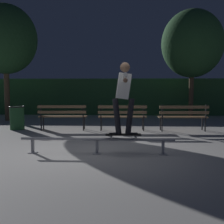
{
  "coord_description": "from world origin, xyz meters",
  "views": [
    {
      "loc": [
        0.65,
        -6.49,
        1.49
      ],
      "look_at": [
        0.29,
        0.61,
        0.85
      ],
      "focal_mm": 46.82,
      "sensor_mm": 36.0,
      "label": 1
    }
  ],
  "objects_px": {
    "skateboard": "(123,135)",
    "park_bench_right_center": "(183,115)",
    "skateboarder": "(124,92)",
    "park_bench_leftmost": "(63,114)",
    "tree_far_left": "(5,39)",
    "park_bench_left_center": "(122,115)",
    "tree_far_right": "(192,44)",
    "grind_rail": "(97,142)",
    "trash_can": "(17,117)"
  },
  "relations": [
    {
      "from": "grind_rail",
      "to": "tree_far_left",
      "type": "relative_size",
      "value": 0.69
    },
    {
      "from": "skateboard",
      "to": "tree_far_right",
      "type": "distance_m",
      "value": 8.53
    },
    {
      "from": "trash_can",
      "to": "park_bench_right_center",
      "type": "bearing_deg",
      "value": -0.96
    },
    {
      "from": "skateboard",
      "to": "park_bench_leftmost",
      "type": "xyz_separation_m",
      "value": [
        -2.08,
        3.32,
        0.11
      ]
    },
    {
      "from": "tree_far_left",
      "to": "trash_can",
      "type": "bearing_deg",
      "value": -61.32
    },
    {
      "from": "skateboarder",
      "to": "park_bench_leftmost",
      "type": "distance_m",
      "value": 4.0
    },
    {
      "from": "skateboard",
      "to": "park_bench_right_center",
      "type": "distance_m",
      "value": 3.84
    },
    {
      "from": "park_bench_leftmost",
      "to": "tree_far_left",
      "type": "relative_size",
      "value": 0.33
    },
    {
      "from": "park_bench_right_center",
      "to": "tree_far_left",
      "type": "bearing_deg",
      "value": 159.61
    },
    {
      "from": "tree_far_right",
      "to": "park_bench_right_center",
      "type": "bearing_deg",
      "value": -105.48
    },
    {
      "from": "grind_rail",
      "to": "skateboarder",
      "type": "height_order",
      "value": "skateboarder"
    },
    {
      "from": "skateboard",
      "to": "tree_far_left",
      "type": "distance_m",
      "value": 8.32
    },
    {
      "from": "grind_rail",
      "to": "skateboard",
      "type": "xyz_separation_m",
      "value": [
        0.58,
        -0.0,
        0.16
      ]
    },
    {
      "from": "park_bench_leftmost",
      "to": "tree_far_left",
      "type": "xyz_separation_m",
      "value": [
        -2.96,
        2.59,
        2.89
      ]
    },
    {
      "from": "skateboard",
      "to": "park_bench_left_center",
      "type": "distance_m",
      "value": 3.33
    },
    {
      "from": "tree_far_left",
      "to": "park_bench_right_center",
      "type": "bearing_deg",
      "value": -20.39
    },
    {
      "from": "tree_far_left",
      "to": "park_bench_leftmost",
      "type": "bearing_deg",
      "value": -41.18
    },
    {
      "from": "skateboarder",
      "to": "tree_far_right",
      "type": "distance_m",
      "value": 8.25
    },
    {
      "from": "tree_far_right",
      "to": "skateboarder",
      "type": "bearing_deg",
      "value": -112.42
    },
    {
      "from": "skateboarder",
      "to": "trash_can",
      "type": "distance_m",
      "value": 5.1
    },
    {
      "from": "park_bench_left_center",
      "to": "park_bench_right_center",
      "type": "relative_size",
      "value": 1.0
    },
    {
      "from": "grind_rail",
      "to": "trash_can",
      "type": "relative_size",
      "value": 4.24
    },
    {
      "from": "tree_far_left",
      "to": "trash_can",
      "type": "xyz_separation_m",
      "value": [
        1.36,
        -2.49,
        -3.01
      ]
    },
    {
      "from": "grind_rail",
      "to": "trash_can",
      "type": "bearing_deg",
      "value": 132.13
    },
    {
      "from": "skateboard",
      "to": "park_bench_right_center",
      "type": "height_order",
      "value": "park_bench_right_center"
    },
    {
      "from": "park_bench_leftmost",
      "to": "tree_far_right",
      "type": "bearing_deg",
      "value": 38.44
    },
    {
      "from": "tree_far_right",
      "to": "trash_can",
      "type": "height_order",
      "value": "tree_far_right"
    },
    {
      "from": "park_bench_left_center",
      "to": "trash_can",
      "type": "relative_size",
      "value": 2.02
    },
    {
      "from": "skateboarder",
      "to": "park_bench_leftmost",
      "type": "height_order",
      "value": "skateboarder"
    },
    {
      "from": "skateboard",
      "to": "tree_far_right",
      "type": "relative_size",
      "value": 0.16
    },
    {
      "from": "park_bench_left_center",
      "to": "tree_far_left",
      "type": "xyz_separation_m",
      "value": [
        -4.96,
        2.59,
        2.89
      ]
    },
    {
      "from": "skateboarder",
      "to": "park_bench_leftmost",
      "type": "bearing_deg",
      "value": 122.02
    },
    {
      "from": "park_bench_leftmost",
      "to": "grind_rail",
      "type": "bearing_deg",
      "value": -65.73
    },
    {
      "from": "tree_far_left",
      "to": "grind_rail",
      "type": "bearing_deg",
      "value": -52.99
    },
    {
      "from": "park_bench_right_center",
      "to": "park_bench_left_center",
      "type": "bearing_deg",
      "value": 180.0
    },
    {
      "from": "park_bench_right_center",
      "to": "tree_far_right",
      "type": "bearing_deg",
      "value": 74.52
    },
    {
      "from": "skateboarder",
      "to": "trash_can",
      "type": "xyz_separation_m",
      "value": [
        -3.67,
        3.42,
        -0.95
      ]
    },
    {
      "from": "tree_far_left",
      "to": "park_bench_left_center",
      "type": "bearing_deg",
      "value": -27.55
    },
    {
      "from": "grind_rail",
      "to": "skateboard",
      "type": "bearing_deg",
      "value": -0.0
    },
    {
      "from": "park_bench_left_center",
      "to": "tree_far_right",
      "type": "distance_m",
      "value": 5.88
    },
    {
      "from": "park_bench_left_center",
      "to": "tree_far_right",
      "type": "xyz_separation_m",
      "value": [
        3.13,
        4.07,
        2.86
      ]
    },
    {
      "from": "park_bench_left_center",
      "to": "tree_far_right",
      "type": "height_order",
      "value": "tree_far_right"
    },
    {
      "from": "skateboard",
      "to": "park_bench_left_center",
      "type": "relative_size",
      "value": 0.49
    },
    {
      "from": "trash_can",
      "to": "tree_far_left",
      "type": "bearing_deg",
      "value": 118.68
    },
    {
      "from": "park_bench_leftmost",
      "to": "park_bench_right_center",
      "type": "distance_m",
      "value": 4.0
    },
    {
      "from": "park_bench_right_center",
      "to": "skateboarder",
      "type": "bearing_deg",
      "value": -120.05
    },
    {
      "from": "park_bench_right_center",
      "to": "tree_far_left",
      "type": "height_order",
      "value": "tree_far_left"
    },
    {
      "from": "grind_rail",
      "to": "tree_far_left",
      "type": "xyz_separation_m",
      "value": [
        -4.45,
        5.91,
        3.16
      ]
    },
    {
      "from": "grind_rail",
      "to": "skateboarder",
      "type": "distance_m",
      "value": 1.24
    },
    {
      "from": "tree_far_right",
      "to": "tree_far_left",
      "type": "distance_m",
      "value": 8.22
    }
  ]
}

